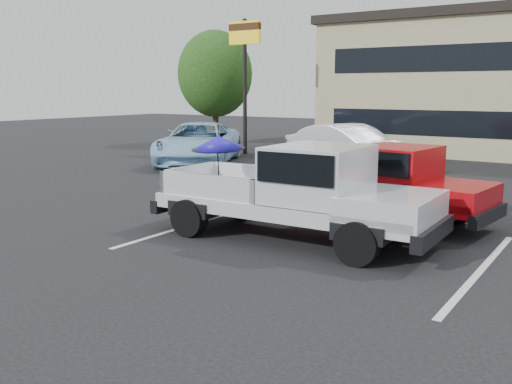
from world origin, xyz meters
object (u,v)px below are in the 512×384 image
at_px(tree_left, 215,74).
at_px(red_pickup, 390,181).
at_px(motel_sign, 245,50).
at_px(silver_sedan, 350,148).
at_px(blue_suv, 199,143).
at_px(silver_pickup, 306,188).

bearing_deg(tree_left, red_pickup, -40.89).
bearing_deg(motel_sign, silver_sedan, -22.81).
height_order(tree_left, silver_sedan, tree_left).
xyz_separation_m(silver_sedan, blue_suv, (-5.93, -1.27, -0.03)).
height_order(silver_pickup, blue_suv, silver_pickup).
xyz_separation_m(red_pickup, silver_sedan, (-4.05, 6.83, -0.09)).
xyz_separation_m(tree_left, red_pickup, (14.48, -12.54, -2.80)).
height_order(motel_sign, tree_left, tree_left).
xyz_separation_m(motel_sign, blue_suv, (0.51, -3.97, -3.84)).
xyz_separation_m(tree_left, blue_suv, (4.51, -6.97, -2.91)).
relative_size(tree_left, silver_sedan, 1.18).
bearing_deg(blue_suv, silver_pickup, -68.68).
distance_m(silver_pickup, silver_sedan, 9.86).
height_order(silver_pickup, red_pickup, silver_pickup).
xyz_separation_m(motel_sign, red_pickup, (10.48, -9.54, -3.72)).
relative_size(motel_sign, red_pickup, 1.12).
height_order(motel_sign, red_pickup, motel_sign).
bearing_deg(silver_pickup, motel_sign, 128.00).
distance_m(motel_sign, tree_left, 5.08).
bearing_deg(red_pickup, motel_sign, 144.02).
distance_m(tree_left, silver_pickup, 20.51).
bearing_deg(blue_suv, silver_sedan, -15.60).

